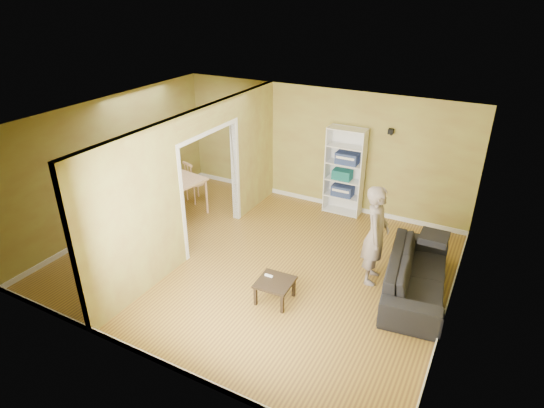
% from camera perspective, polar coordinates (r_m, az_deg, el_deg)
% --- Properties ---
extents(room_shell, '(6.50, 6.50, 6.50)m').
position_cam_1_polar(room_shell, '(7.63, -2.03, 1.08)').
color(room_shell, olive).
rests_on(room_shell, ground).
extents(partition, '(0.22, 5.50, 2.60)m').
position_cam_1_polar(partition, '(8.24, -9.29, 2.73)').
color(partition, '#ABAF4E').
rests_on(partition, ground).
extents(wall_speaker, '(0.10, 0.10, 0.10)m').
position_cam_1_polar(wall_speaker, '(9.26, 14.68, 8.80)').
color(wall_speaker, black).
rests_on(wall_speaker, room_shell).
extents(sofa, '(2.38, 1.26, 0.87)m').
position_cam_1_polar(sofa, '(7.63, 17.81, -7.75)').
color(sofa, '#212128').
rests_on(sofa, ground).
extents(person, '(0.81, 0.67, 2.00)m').
position_cam_1_polar(person, '(7.45, 13.00, -2.84)').
color(person, slate).
rests_on(person, ground).
extents(bookshelf, '(0.80, 0.35, 1.89)m').
position_cam_1_polar(bookshelf, '(9.70, 9.20, 4.12)').
color(bookshelf, white).
rests_on(bookshelf, ground).
extents(paper_box_navy_a, '(0.44, 0.29, 0.23)m').
position_cam_1_polar(paper_box_navy_a, '(9.83, 8.86, 1.71)').
color(paper_box_navy_a, '#0E104A').
rests_on(paper_box_navy_a, bookshelf).
extents(paper_box_teal, '(0.40, 0.26, 0.20)m').
position_cam_1_polar(paper_box_teal, '(9.70, 8.81, 3.68)').
color(paper_box_teal, '#136D58').
rests_on(paper_box_teal, bookshelf).
extents(paper_box_navy_b, '(0.46, 0.30, 0.23)m').
position_cam_1_polar(paper_box_navy_b, '(9.54, 9.44, 5.72)').
color(paper_box_navy_b, navy).
rests_on(paper_box_navy_b, bookshelf).
extents(coffee_table, '(0.54, 0.54, 0.36)m').
position_cam_1_polar(coffee_table, '(7.15, 0.37, -10.01)').
color(coffee_table, '#332818').
rests_on(coffee_table, ground).
extents(game_controller, '(0.13, 0.04, 0.03)m').
position_cam_1_polar(game_controller, '(7.22, -0.40, -8.98)').
color(game_controller, white).
rests_on(game_controller, coffee_table).
extents(dining_table, '(1.30, 0.87, 0.81)m').
position_cam_1_polar(dining_table, '(9.86, -12.36, 2.87)').
color(dining_table, '#E6B67C').
rests_on(dining_table, ground).
extents(chair_left, '(0.48, 0.48, 1.01)m').
position_cam_1_polar(chair_left, '(10.37, -15.33, 2.33)').
color(chair_left, tan).
rests_on(chair_left, ground).
extents(chair_near, '(0.48, 0.48, 1.01)m').
position_cam_1_polar(chair_near, '(9.46, -14.42, 0.09)').
color(chair_near, tan).
rests_on(chair_near, ground).
extents(chair_far, '(0.56, 0.56, 0.96)m').
position_cam_1_polar(chair_far, '(10.39, -9.57, 2.85)').
color(chair_far, tan).
rests_on(chair_far, ground).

